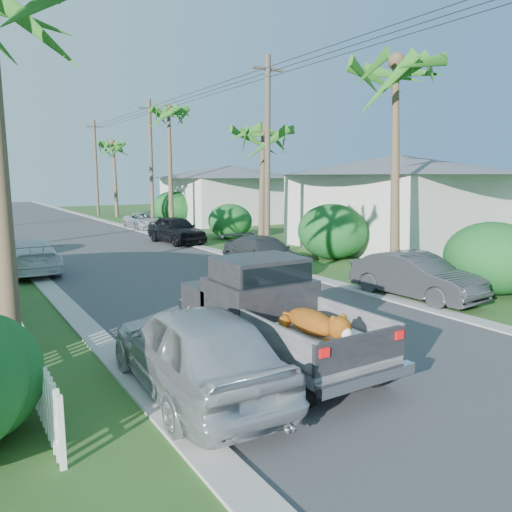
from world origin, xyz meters
TOP-DOWN VIEW (x-y plane):
  - ground at (0.00, 0.00)m, footprint 120.00×120.00m
  - road at (0.00, 25.00)m, footprint 8.00×100.00m
  - curb_left at (-4.30, 25.00)m, footprint 0.60×100.00m
  - curb_right at (4.30, 25.00)m, footprint 0.60×100.00m
  - pickup_truck at (-1.59, 2.01)m, footprint 1.98×5.12m
  - parked_car_rn at (5.00, 3.81)m, footprint 1.72×4.27m
  - parked_car_rm at (3.60, 10.18)m, footprint 1.85×4.52m
  - parked_car_rf at (3.87, 19.66)m, footprint 2.13×4.58m
  - parked_car_rd at (4.97, 28.09)m, footprint 2.02×4.21m
  - parked_car_ln at (-3.60, 1.19)m, footprint 2.09×4.73m
  - parked_car_lf at (-4.41, 14.43)m, footprint 1.95×4.71m
  - palm_r_a at (6.30, 6.00)m, footprint 4.40×4.40m
  - palm_r_b at (6.60, 15.00)m, footprint 4.40×4.40m
  - palm_r_c at (6.20, 26.00)m, footprint 4.40×4.40m
  - palm_r_d at (6.50, 40.00)m, footprint 4.40×4.40m
  - shrub_r_a at (7.60, 3.00)m, footprint 2.80×3.08m
  - shrub_r_b at (7.80, 11.00)m, footprint 3.00×3.30m
  - shrub_r_c at (7.50, 20.00)m, footprint 2.60×2.86m
  - shrub_r_d at (8.00, 30.00)m, footprint 3.20×3.52m
  - picket_fence at (-6.00, 5.50)m, footprint 0.10×11.00m
  - house_right_near at (13.00, 12.00)m, footprint 8.00×9.00m
  - house_right_far at (13.00, 30.00)m, footprint 9.00×8.00m
  - utility_pole_b at (5.60, 13.00)m, footprint 1.60×0.26m
  - utility_pole_c at (5.60, 28.00)m, footprint 1.60×0.26m
  - utility_pole_d at (5.60, 43.00)m, footprint 1.60×0.26m

SIDE VIEW (x-z plane):
  - ground at x=0.00m, z-range 0.00..0.00m
  - road at x=0.00m, z-range 0.00..0.02m
  - curb_left at x=-4.30m, z-range 0.00..0.06m
  - curb_right at x=4.30m, z-range 0.00..0.06m
  - picket_fence at x=-6.00m, z-range 0.00..1.00m
  - parked_car_rd at x=4.97m, z-range 0.00..1.16m
  - parked_car_rm at x=3.60m, z-range 0.00..1.31m
  - parked_car_lf at x=-4.41m, z-range 0.00..1.36m
  - parked_car_rn at x=5.00m, z-range 0.00..1.38m
  - parked_car_rf at x=3.87m, z-range 0.00..1.52m
  - parked_car_ln at x=-3.60m, z-range 0.00..1.58m
  - pickup_truck at x=-1.59m, z-range -0.02..2.04m
  - shrub_r_c at x=7.50m, z-range 0.00..2.10m
  - shrub_r_a at x=7.60m, z-range 0.00..2.30m
  - shrub_r_b at x=7.80m, z-range 0.00..2.50m
  - shrub_r_d at x=8.00m, z-range 0.00..2.60m
  - house_right_far at x=13.00m, z-range -0.18..4.42m
  - house_right_near at x=13.00m, z-range -0.18..4.62m
  - utility_pole_b at x=5.60m, z-range 0.10..9.10m
  - utility_pole_c at x=5.60m, z-range 0.10..9.10m
  - utility_pole_d at x=5.60m, z-range 0.10..9.10m
  - palm_r_b at x=6.60m, z-range 2.35..9.55m
  - palm_r_d at x=6.50m, z-range 2.73..10.74m
  - palm_r_a at x=6.30m, z-range 3.07..11.78m
  - palm_r_c at x=6.20m, z-range 3.41..12.81m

